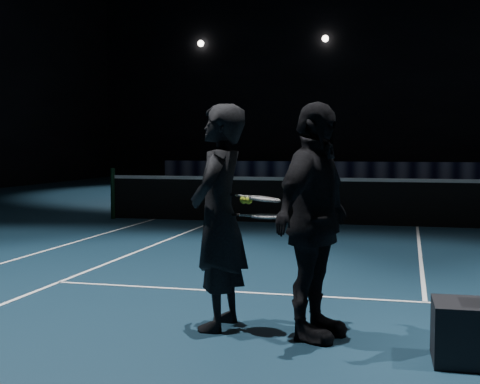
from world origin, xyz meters
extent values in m
plane|color=#0D2332|center=(0.00, 0.00, 0.00)|extent=(36.00, 36.00, 0.00)
plane|color=black|center=(0.00, 18.00, 5.00)|extent=(30.00, 0.00, 30.00)
cylinder|color=black|center=(-6.40, 0.00, 0.55)|extent=(0.10, 0.10, 1.10)
cube|color=black|center=(0.00, 0.00, 0.45)|extent=(12.80, 0.02, 0.86)
cube|color=white|center=(0.00, 0.00, 0.92)|extent=(12.80, 0.03, 0.07)
cube|color=black|center=(0.00, 15.50, 0.45)|extent=(22.00, 0.15, 0.90)
imported|color=black|center=(-1.77, -7.80, 0.97)|extent=(0.50, 0.73, 1.95)
imported|color=black|center=(-0.93, -7.92, 0.97)|extent=(0.80, 1.23, 1.95)
camera|label=1|loc=(-0.19, -13.33, 1.59)|focal=50.00mm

